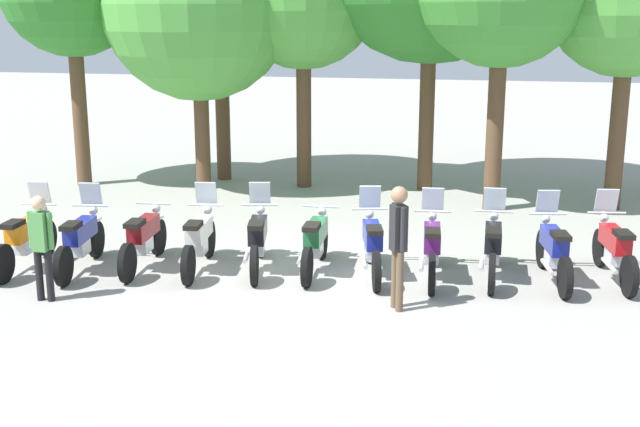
% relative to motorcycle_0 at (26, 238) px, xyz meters
% --- Properties ---
extents(ground_plane, '(80.00, 80.00, 0.00)m').
position_rel_motorcycle_0_xyz_m(ground_plane, '(4.77, 0.70, -0.52)').
color(ground_plane, '#9E9B93').
extents(motorcycle_0, '(0.62, 2.19, 1.37)m').
position_rel_motorcycle_0_xyz_m(motorcycle_0, '(0.00, 0.00, 0.00)').
color(motorcycle_0, black).
rests_on(motorcycle_0, ground_plane).
extents(motorcycle_1, '(0.62, 2.18, 1.37)m').
position_rel_motorcycle_0_xyz_m(motorcycle_1, '(0.95, 0.10, 0.00)').
color(motorcycle_1, black).
rests_on(motorcycle_1, ground_plane).
extents(motorcycle_2, '(0.62, 2.19, 0.99)m').
position_rel_motorcycle_0_xyz_m(motorcycle_2, '(1.91, 0.45, -0.01)').
color(motorcycle_2, black).
rests_on(motorcycle_2, ground_plane).
extents(motorcycle_3, '(0.62, 2.18, 1.37)m').
position_rel_motorcycle_0_xyz_m(motorcycle_3, '(2.86, 0.55, 0.00)').
color(motorcycle_3, black).
rests_on(motorcycle_3, ground_plane).
extents(motorcycle_4, '(0.71, 2.16, 1.37)m').
position_rel_motorcycle_0_xyz_m(motorcycle_4, '(3.81, 0.76, 0.00)').
color(motorcycle_4, black).
rests_on(motorcycle_4, ground_plane).
extents(motorcycle_5, '(0.62, 2.19, 0.99)m').
position_rel_motorcycle_0_xyz_m(motorcycle_5, '(4.77, 0.85, -0.01)').
color(motorcycle_5, black).
rests_on(motorcycle_5, ground_plane).
extents(motorcycle_6, '(0.74, 2.15, 1.37)m').
position_rel_motorcycle_0_xyz_m(motorcycle_6, '(5.71, 0.87, 0.00)').
color(motorcycle_6, black).
rests_on(motorcycle_6, ground_plane).
extents(motorcycle_7, '(0.62, 2.19, 1.37)m').
position_rel_motorcycle_0_xyz_m(motorcycle_7, '(6.67, 0.92, 0.00)').
color(motorcycle_7, black).
rests_on(motorcycle_7, ground_plane).
extents(motorcycle_8, '(0.62, 2.19, 1.37)m').
position_rel_motorcycle_0_xyz_m(motorcycle_8, '(7.63, 1.13, 0.00)').
color(motorcycle_8, black).
rests_on(motorcycle_8, ground_plane).
extents(motorcycle_9, '(0.64, 2.18, 1.37)m').
position_rel_motorcycle_0_xyz_m(motorcycle_9, '(8.57, 1.15, 0.00)').
color(motorcycle_9, black).
rests_on(motorcycle_9, ground_plane).
extents(motorcycle_10, '(0.63, 2.18, 1.37)m').
position_rel_motorcycle_0_xyz_m(motorcycle_10, '(9.53, 1.43, 0.00)').
color(motorcycle_10, black).
rests_on(motorcycle_10, ground_plane).
extents(person_0, '(0.33, 0.39, 1.82)m').
position_rel_motorcycle_0_xyz_m(person_0, '(6.31, -0.65, 0.56)').
color(person_0, brown).
rests_on(person_0, ground_plane).
extents(person_1, '(0.40, 0.21, 1.60)m').
position_rel_motorcycle_0_xyz_m(person_1, '(1.15, -1.39, 0.41)').
color(person_1, black).
rests_on(person_1, ground_plane).
extents(tree_1, '(4.45, 4.45, 6.57)m').
position_rel_motorcycle_0_xyz_m(tree_1, '(0.68, 6.68, 3.82)').
color(tree_1, brown).
rests_on(tree_1, ground_plane).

